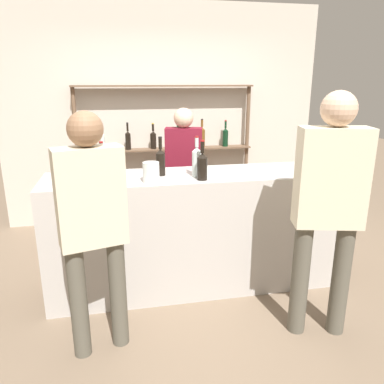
% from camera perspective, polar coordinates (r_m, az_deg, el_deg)
% --- Properties ---
extents(ground_plane, '(16.00, 16.00, 0.00)m').
position_cam_1_polar(ground_plane, '(3.65, 0.00, -13.77)').
color(ground_plane, '#7A6651').
extents(bar_counter, '(2.53, 0.63, 1.07)m').
position_cam_1_polar(bar_counter, '(3.41, 0.00, -6.02)').
color(bar_counter, '#B7B2AD').
rests_on(bar_counter, ground_plane).
extents(back_wall, '(4.13, 0.12, 2.80)m').
position_cam_1_polar(back_wall, '(5.06, -4.37, 11.50)').
color(back_wall, beige).
rests_on(back_wall, ground_plane).
extents(back_shelf, '(2.27, 0.18, 1.79)m').
position_cam_1_polar(back_shelf, '(4.91, -3.86, 8.91)').
color(back_shelf, brown).
rests_on(back_shelf, ground_plane).
extents(counter_bottle_0, '(0.08, 0.08, 0.33)m').
position_cam_1_polar(counter_bottle_0, '(3.04, 1.57, 4.10)').
color(counter_bottle_0, black).
rests_on(counter_bottle_0, bar_counter).
extents(counter_bottle_1, '(0.08, 0.08, 0.34)m').
position_cam_1_polar(counter_bottle_1, '(3.15, 0.72, 4.76)').
color(counter_bottle_1, silver).
rests_on(counter_bottle_1, bar_counter).
extents(counter_bottle_2, '(0.08, 0.08, 0.33)m').
position_cam_1_polar(counter_bottle_2, '(3.20, -4.80, 4.71)').
color(counter_bottle_2, black).
rests_on(counter_bottle_2, bar_counter).
extents(counter_bottle_3, '(0.07, 0.07, 0.33)m').
position_cam_1_polar(counter_bottle_3, '(3.02, -13.45, 3.63)').
color(counter_bottle_3, black).
rests_on(counter_bottle_3, bar_counter).
extents(wine_glass, '(0.08, 0.08, 0.18)m').
position_cam_1_polar(wine_glass, '(2.99, -15.88, 3.43)').
color(wine_glass, silver).
rests_on(wine_glass, bar_counter).
extents(cork_jar, '(0.13, 0.13, 0.16)m').
position_cam_1_polar(cork_jar, '(2.99, -6.26, 3.00)').
color(cork_jar, silver).
rests_on(cork_jar, bar_counter).
extents(customer_right, '(0.50, 0.31, 1.79)m').
position_cam_1_polar(customer_right, '(2.76, 20.14, -1.11)').
color(customer_right, '#575347').
rests_on(customer_right, ground_plane).
extents(customer_left, '(0.46, 0.29, 1.68)m').
position_cam_1_polar(customer_left, '(2.51, -14.95, -3.91)').
color(customer_left, '#575347').
rests_on(customer_left, ground_plane).
extents(server_behind_counter, '(0.42, 0.26, 1.58)m').
position_cam_1_polar(server_behind_counter, '(4.06, -1.25, 3.65)').
color(server_behind_counter, black).
rests_on(server_behind_counter, ground_plane).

